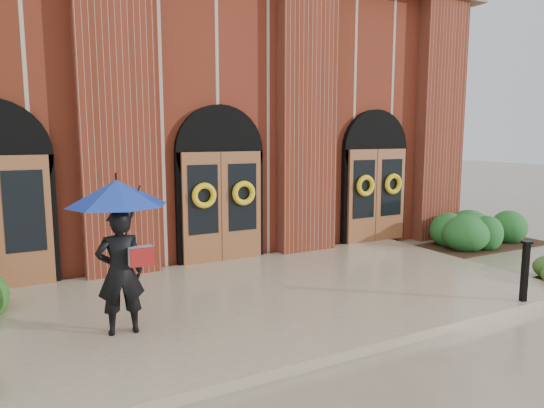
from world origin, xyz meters
TOP-DOWN VIEW (x-y plane):
  - ground at (0.00, 0.00)m, footprint 90.00×90.00m
  - landing at (0.00, 0.15)m, footprint 10.00×5.30m
  - church_building at (0.00, 8.78)m, footprint 16.20×12.53m
  - man_with_umbrella at (-2.89, -0.46)m, footprint 1.55×1.55m
  - metal_post at (3.53, -2.35)m, footprint 0.18×0.18m
  - hedge_wall_right at (7.16, 1.35)m, footprint 3.44×1.37m

SIDE VIEW (x-z plane):
  - ground at x=0.00m, z-range 0.00..0.00m
  - landing at x=0.00m, z-range 0.00..0.15m
  - hedge_wall_right at x=7.16m, z-range 0.00..0.88m
  - metal_post at x=3.53m, z-range 0.18..1.24m
  - man_with_umbrella at x=-2.89m, z-range 0.60..2.84m
  - church_building at x=0.00m, z-range 0.00..7.00m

